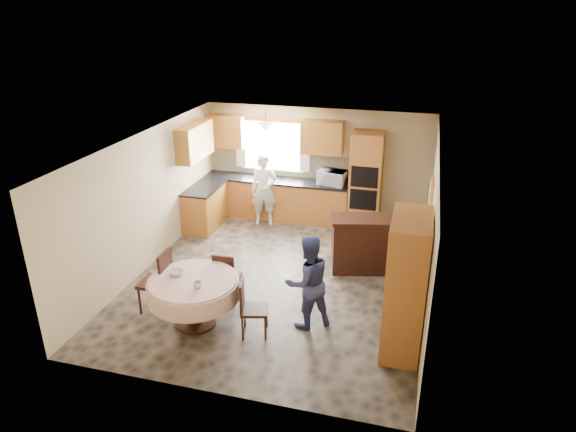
# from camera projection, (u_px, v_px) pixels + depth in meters

# --- Properties ---
(floor) EXTENTS (5.00, 6.00, 0.01)m
(floor) POSITION_uv_depth(u_px,v_px,m) (279.00, 279.00, 9.21)
(floor) COLOR brown
(floor) RESTS_ON ground
(ceiling) EXTENTS (5.00, 6.00, 0.01)m
(ceiling) POSITION_uv_depth(u_px,v_px,m) (278.00, 143.00, 8.23)
(ceiling) COLOR white
(ceiling) RESTS_ON wall_back
(wall_back) EXTENTS (5.00, 0.02, 2.50)m
(wall_back) POSITION_uv_depth(u_px,v_px,m) (316.00, 164.00, 11.38)
(wall_back) COLOR tan
(wall_back) RESTS_ON floor
(wall_front) EXTENTS (5.00, 0.02, 2.50)m
(wall_front) POSITION_uv_depth(u_px,v_px,m) (208.00, 309.00, 6.05)
(wall_front) COLOR tan
(wall_front) RESTS_ON floor
(wall_left) EXTENTS (0.02, 6.00, 2.50)m
(wall_left) POSITION_uv_depth(u_px,v_px,m) (147.00, 201.00, 9.32)
(wall_left) COLOR tan
(wall_left) RESTS_ON floor
(wall_right) EXTENTS (0.02, 6.00, 2.50)m
(wall_right) POSITION_uv_depth(u_px,v_px,m) (430.00, 231.00, 8.12)
(wall_right) COLOR tan
(wall_right) RESTS_ON floor
(window) EXTENTS (1.40, 0.03, 1.10)m
(window) POSITION_uv_depth(u_px,v_px,m) (273.00, 146.00, 11.47)
(window) COLOR white
(window) RESTS_ON wall_back
(curtain_left) EXTENTS (0.22, 0.02, 1.15)m
(curtain_left) POSITION_uv_depth(u_px,v_px,m) (240.00, 142.00, 11.59)
(curtain_left) COLOR white
(curtain_left) RESTS_ON wall_back
(curtain_right) EXTENTS (0.22, 0.02, 1.15)m
(curtain_right) POSITION_uv_depth(u_px,v_px,m) (305.00, 147.00, 11.23)
(curtain_right) COLOR white
(curtain_right) RESTS_ON wall_back
(base_cab_back) EXTENTS (3.30, 0.60, 0.88)m
(base_cab_back) POSITION_uv_depth(u_px,v_px,m) (276.00, 199.00, 11.64)
(base_cab_back) COLOR #C96B35
(base_cab_back) RESTS_ON floor
(counter_back) EXTENTS (3.30, 0.64, 0.04)m
(counter_back) POSITION_uv_depth(u_px,v_px,m) (276.00, 180.00, 11.46)
(counter_back) COLOR black
(counter_back) RESTS_ON base_cab_back
(base_cab_left) EXTENTS (0.60, 1.20, 0.88)m
(base_cab_left) POSITION_uv_depth(u_px,v_px,m) (205.00, 208.00, 11.16)
(base_cab_left) COLOR #C96B35
(base_cab_left) RESTS_ON floor
(counter_left) EXTENTS (0.64, 1.20, 0.04)m
(counter_left) POSITION_uv_depth(u_px,v_px,m) (204.00, 188.00, 10.98)
(counter_left) COLOR black
(counter_left) RESTS_ON base_cab_left
(backsplash) EXTENTS (3.30, 0.02, 0.55)m
(backsplash) POSITION_uv_depth(u_px,v_px,m) (279.00, 164.00, 11.61)
(backsplash) COLOR #C0B488
(backsplash) RESTS_ON wall_back
(wall_cab_left) EXTENTS (0.85, 0.33, 0.72)m
(wall_cab_left) POSITION_uv_depth(u_px,v_px,m) (226.00, 131.00, 11.48)
(wall_cab_left) COLOR #C67E31
(wall_cab_left) RESTS_ON wall_back
(wall_cab_right) EXTENTS (0.90, 0.33, 0.72)m
(wall_cab_right) POSITION_uv_depth(u_px,v_px,m) (322.00, 137.00, 10.94)
(wall_cab_right) COLOR #C67E31
(wall_cab_right) RESTS_ON wall_back
(wall_cab_side) EXTENTS (0.33, 1.20, 0.72)m
(wall_cab_side) POSITION_uv_depth(u_px,v_px,m) (195.00, 141.00, 10.62)
(wall_cab_side) COLOR #C67E31
(wall_cab_side) RESTS_ON wall_left
(oven_tower) EXTENTS (0.66, 0.62, 2.12)m
(oven_tower) POSITION_uv_depth(u_px,v_px,m) (366.00, 181.00, 10.91)
(oven_tower) COLOR #C96B35
(oven_tower) RESTS_ON floor
(oven_upper) EXTENTS (0.56, 0.01, 0.45)m
(oven_upper) POSITION_uv_depth(u_px,v_px,m) (364.00, 177.00, 10.55)
(oven_upper) COLOR black
(oven_upper) RESTS_ON oven_tower
(oven_lower) EXTENTS (0.56, 0.01, 0.45)m
(oven_lower) POSITION_uv_depth(u_px,v_px,m) (363.00, 200.00, 10.75)
(oven_lower) COLOR black
(oven_lower) RESTS_ON oven_tower
(pendant) EXTENTS (0.36, 0.36, 0.18)m
(pendant) POSITION_uv_depth(u_px,v_px,m) (266.00, 128.00, 10.84)
(pendant) COLOR beige
(pendant) RESTS_ON ceiling
(sideboard) EXTENTS (1.46, 0.87, 0.98)m
(sideboard) POSITION_uv_depth(u_px,v_px,m) (368.00, 246.00, 9.33)
(sideboard) COLOR #39190F
(sideboard) RESTS_ON floor
(space_heater) EXTENTS (0.51, 0.42, 0.60)m
(space_heater) POSITION_uv_depth(u_px,v_px,m) (406.00, 280.00, 8.56)
(space_heater) COLOR black
(space_heater) RESTS_ON floor
(cupboard) EXTENTS (0.53, 1.05, 2.01)m
(cupboard) POSITION_uv_depth(u_px,v_px,m) (406.00, 285.00, 7.04)
(cupboard) COLOR #C96B35
(cupboard) RESTS_ON floor
(dining_table) EXTENTS (1.38, 1.38, 0.78)m
(dining_table) POSITION_uv_depth(u_px,v_px,m) (194.00, 289.00, 7.69)
(dining_table) COLOR #39190F
(dining_table) RESTS_ON floor
(chair_left) EXTENTS (0.47, 0.47, 1.06)m
(chair_left) POSITION_uv_depth(u_px,v_px,m) (160.00, 278.00, 8.06)
(chair_left) COLOR #39190F
(chair_left) RESTS_ON floor
(chair_back) EXTENTS (0.40, 0.40, 0.89)m
(chair_back) POSITION_uv_depth(u_px,v_px,m) (226.00, 275.00, 8.35)
(chair_back) COLOR #39190F
(chair_back) RESTS_ON floor
(chair_right) EXTENTS (0.47, 0.47, 0.90)m
(chair_right) POSITION_uv_depth(u_px,v_px,m) (249.00, 305.00, 7.51)
(chair_right) COLOR #39190F
(chair_right) RESTS_ON floor
(framed_picture) EXTENTS (0.06, 0.60, 0.50)m
(framed_picture) POSITION_uv_depth(u_px,v_px,m) (431.00, 194.00, 8.56)
(framed_picture) COLOR gold
(framed_picture) RESTS_ON wall_right
(microwave) EXTENTS (0.65, 0.49, 0.33)m
(microwave) POSITION_uv_depth(u_px,v_px,m) (332.00, 178.00, 11.03)
(microwave) COLOR silver
(microwave) RESTS_ON counter_back
(person_sink) EXTENTS (0.65, 0.50, 1.58)m
(person_sink) POSITION_uv_depth(u_px,v_px,m) (264.00, 190.00, 11.18)
(person_sink) COLOR silver
(person_sink) RESTS_ON floor
(person_dining) EXTENTS (0.92, 0.89, 1.49)m
(person_dining) POSITION_uv_depth(u_px,v_px,m) (308.00, 282.00, 7.63)
(person_dining) COLOR navy
(person_dining) RESTS_ON floor
(bowl_sideboard) EXTENTS (0.23, 0.23, 0.05)m
(bowl_sideboard) POSITION_uv_depth(u_px,v_px,m) (355.00, 219.00, 9.19)
(bowl_sideboard) COLOR #B2B2B2
(bowl_sideboard) RESTS_ON sideboard
(bottle_sideboard) EXTENTS (0.14, 0.14, 0.33)m
(bottle_sideboard) POSITION_uv_depth(u_px,v_px,m) (398.00, 215.00, 8.96)
(bottle_sideboard) COLOR silver
(bottle_sideboard) RESTS_ON sideboard
(cup_table) EXTENTS (0.13, 0.13, 0.10)m
(cup_table) POSITION_uv_depth(u_px,v_px,m) (198.00, 285.00, 7.38)
(cup_table) COLOR #B2B2B2
(cup_table) RESTS_ON dining_table
(bowl_table) EXTENTS (0.24, 0.24, 0.07)m
(bowl_table) POSITION_uv_depth(u_px,v_px,m) (177.00, 273.00, 7.75)
(bowl_table) COLOR #B2B2B2
(bowl_table) RESTS_ON dining_table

